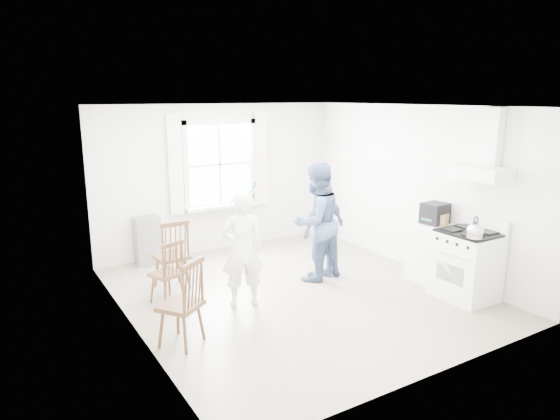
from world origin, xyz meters
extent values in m
cube|color=gray|center=(0.00, 0.00, -0.01)|extent=(4.62, 5.12, 0.02)
cube|color=silver|center=(0.00, 2.52, 1.30)|extent=(4.62, 0.04, 2.64)
cube|color=silver|center=(0.00, -2.52, 1.30)|extent=(4.62, 0.04, 2.64)
cube|color=silver|center=(-2.27, 0.00, 1.30)|extent=(0.04, 5.12, 2.64)
cube|color=silver|center=(2.27, 0.00, 1.30)|extent=(0.04, 5.12, 2.64)
cube|color=white|center=(0.00, 0.00, 2.61)|extent=(4.62, 5.12, 0.02)
cube|color=white|center=(0.00, 2.48, 1.55)|extent=(1.20, 0.02, 1.40)
cube|color=silver|center=(0.00, 2.46, 2.29)|extent=(1.38, 0.09, 0.09)
cube|color=silver|center=(0.00, 2.46, 0.81)|extent=(1.38, 0.09, 0.09)
cube|color=silver|center=(-0.65, 2.46, 1.55)|extent=(0.09, 0.09, 1.58)
cube|color=silver|center=(0.65, 2.46, 1.55)|extent=(0.09, 0.09, 1.58)
cube|color=silver|center=(0.00, 2.38, 0.82)|extent=(1.38, 0.24, 0.06)
cube|color=white|center=(-0.82, 2.44, 1.60)|extent=(0.24, 0.05, 1.70)
cube|color=white|center=(0.82, 2.44, 1.60)|extent=(0.24, 0.05, 1.70)
cube|color=silver|center=(2.02, -1.35, 1.74)|extent=(0.45, 0.76, 0.18)
cube|color=silver|center=(2.17, -1.35, 2.21)|extent=(0.14, 0.30, 0.76)
cube|color=slate|center=(-1.40, 2.33, 0.40)|extent=(0.40, 0.30, 0.80)
cube|color=white|center=(1.91, -1.35, 0.46)|extent=(0.65, 0.76, 0.92)
cube|color=black|center=(1.91, -1.35, 0.94)|extent=(0.61, 0.72, 0.03)
cube|color=white|center=(2.20, -1.35, 1.02)|extent=(0.06, 0.76, 0.20)
cylinder|color=silver|center=(1.56, -1.35, 0.70)|extent=(0.02, 0.61, 0.02)
sphere|color=silver|center=(1.65, -1.63, 1.06)|extent=(0.22, 0.22, 0.22)
cylinder|color=silver|center=(1.65, -1.63, 0.99)|extent=(0.19, 0.19, 0.04)
torus|color=black|center=(1.65, -1.63, 1.19)|extent=(0.14, 0.05, 0.14)
cube|color=silver|center=(1.98, -0.65, 0.45)|extent=(0.50, 0.55, 0.90)
cube|color=black|center=(1.99, -0.67, 0.98)|extent=(0.37, 0.34, 0.16)
cube|color=black|center=(1.99, -0.67, 1.13)|extent=(0.37, 0.34, 0.14)
cube|color=olive|center=(2.04, -0.76, 0.98)|extent=(0.31, 0.27, 0.16)
cube|color=#432815|center=(-1.65, 0.64, 0.40)|extent=(0.47, 0.46, 0.04)
cube|color=#432815|center=(-1.60, 0.48, 0.64)|extent=(0.35, 0.17, 0.48)
cylinder|color=#432815|center=(-1.65, 0.64, 0.19)|extent=(0.03, 0.03, 0.38)
cube|color=#432815|center=(-1.42, 1.10, 0.47)|extent=(0.47, 0.45, 0.05)
cube|color=#432815|center=(-1.41, 0.91, 0.76)|extent=(0.42, 0.10, 0.57)
cylinder|color=#432815|center=(-1.42, 1.10, 0.23)|extent=(0.04, 0.04, 0.45)
cube|color=#432815|center=(-1.90, -0.58, 0.46)|extent=(0.59, 0.58, 0.05)
cube|color=#432815|center=(-1.79, -0.73, 0.74)|extent=(0.37, 0.29, 0.55)
cylinder|color=#432815|center=(-1.90, -0.58, 0.22)|extent=(0.04, 0.04, 0.44)
imported|color=white|center=(-0.82, 0.02, 0.77)|extent=(0.69, 0.69, 1.54)
imported|color=#465B83|center=(0.58, 0.34, 0.89)|extent=(0.99, 0.99, 1.78)
imported|color=navy|center=(0.70, 0.30, 0.77)|extent=(1.13, 1.13, 1.55)
imported|color=#377B39|center=(0.58, 2.36, 1.03)|extent=(0.22, 0.22, 0.37)
camera|label=1|loc=(-3.63, -5.55, 2.73)|focal=32.00mm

